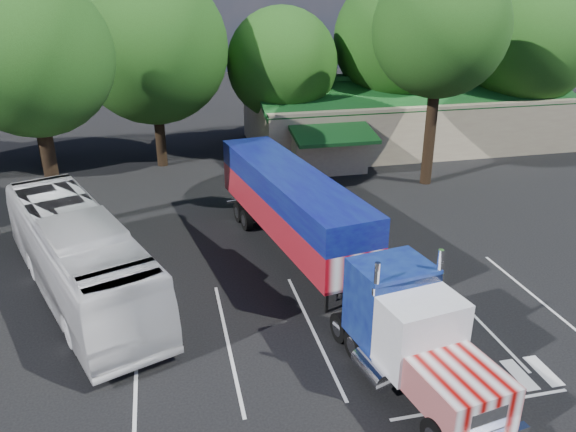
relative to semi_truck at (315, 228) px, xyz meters
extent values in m
plane|color=black|center=(-1.09, 2.11, -2.42)|extent=(120.00, 120.00, 0.00)
cube|color=tan|center=(12.91, 20.11, -0.42)|extent=(24.00, 11.00, 4.00)
cube|color=#164F1F|center=(12.91, 17.71, 2.08)|extent=(24.20, 6.25, 2.10)
cube|color=#164F1F|center=(12.91, 22.51, 2.08)|extent=(24.20, 6.25, 2.10)
cube|color=tan|center=(4.91, 14.41, -1.02)|extent=(5.00, 2.50, 2.80)
cube|color=#164F1F|center=(4.91, 13.11, 0.48)|extent=(5.40, 3.19, 0.80)
cylinder|color=black|center=(-14.09, 19.91, -0.42)|extent=(0.70, 0.70, 4.00)
sphere|color=#1E4012|center=(-14.09, 19.91, 4.73)|extent=(8.40, 8.40, 8.40)
cylinder|color=black|center=(-6.09, 18.31, -0.27)|extent=(0.70, 0.70, 4.30)
sphere|color=#1E4012|center=(-6.09, 18.31, 5.63)|extent=(10.00, 10.00, 10.00)
cylinder|color=black|center=(2.91, 19.61, -0.62)|extent=(0.70, 0.70, 3.60)
sphere|color=#1E4012|center=(2.91, 19.61, 4.18)|extent=(8.00, 8.00, 8.00)
cylinder|color=black|center=(11.91, 20.11, -0.17)|extent=(0.70, 0.70, 4.50)
sphere|color=#1E4012|center=(11.91, 20.11, 5.68)|extent=(9.60, 9.60, 9.60)
cylinder|color=black|center=(21.91, 18.91, -0.47)|extent=(0.70, 0.70, 3.90)
sphere|color=#1E4012|center=(21.91, 18.91, 5.38)|extent=(10.40, 10.40, 10.40)
cylinder|color=black|center=(-11.59, 8.11, 0.58)|extent=(0.70, 0.70, 6.00)
sphere|color=#1E4012|center=(-11.59, 8.11, 6.43)|extent=(7.60, 7.60, 7.60)
cylinder|color=black|center=(10.41, 10.61, 0.83)|extent=(0.70, 0.70, 6.50)
sphere|color=#1E4012|center=(10.41, 10.61, 7.08)|extent=(8.00, 8.00, 8.00)
cube|color=black|center=(1.21, -7.28, -1.68)|extent=(2.13, 7.05, 0.25)
cube|color=white|center=(1.80, -10.77, -1.18)|extent=(1.20, 0.31, 0.90)
cube|color=silver|center=(1.61, -9.64, -0.98)|extent=(2.66, 2.74, 1.15)
cube|color=silver|center=(1.28, -7.67, -0.38)|extent=(2.72, 1.98, 2.29)
cube|color=black|center=(1.39, -8.31, 0.12)|extent=(2.28, 0.46, 1.00)
cube|color=white|center=(1.14, -6.83, 0.92)|extent=(2.57, 0.52, 0.25)
cube|color=navy|center=(0.98, -5.90, -0.18)|extent=(2.79, 2.38, 2.69)
cylinder|color=white|center=(0.00, -6.97, 0.17)|extent=(0.21, 0.21, 3.39)
cylinder|color=white|center=(2.26, -6.60, 0.17)|extent=(0.21, 0.21, 3.39)
cylinder|color=white|center=(-0.13, -7.40, -1.68)|extent=(0.91, 1.68, 0.66)
cylinder|color=white|center=(2.53, -6.96, -1.68)|extent=(0.91, 1.68, 0.66)
cube|color=white|center=(-0.44, 2.66, -0.28)|extent=(4.66, 13.01, 1.50)
cube|color=#0F0A64|center=(-0.44, 2.66, 1.06)|extent=(4.66, 13.01, 1.20)
cube|color=black|center=(-1.13, 6.79, -1.58)|extent=(1.75, 3.64, 0.35)
cube|color=black|center=(-0.25, -2.77, -1.73)|extent=(0.14, 0.14, 1.40)
cube|color=black|center=(1.13, -2.54, -1.73)|extent=(0.14, 0.14, 1.40)
cube|color=white|center=(-1.51, 9.05, -1.98)|extent=(2.38, 0.51, 0.12)
cylinder|color=black|center=(2.72, -9.96, -1.88)|extent=(0.52, 1.14, 1.10)
cylinder|color=black|center=(-0.10, -5.78, -1.88)|extent=(0.52, 1.14, 1.10)
cylinder|color=black|center=(1.97, -5.43, -1.88)|extent=(0.52, 1.14, 1.10)
cylinder|color=black|center=(-0.28, -4.70, -1.88)|extent=(0.52, 1.14, 1.10)
cylinder|color=black|center=(1.79, -4.35, -1.88)|extent=(0.52, 1.14, 1.10)
cylinder|color=black|center=(-2.03, 5.83, -1.88)|extent=(0.52, 1.14, 1.10)
cylinder|color=black|center=(0.03, 6.17, -1.88)|extent=(0.52, 1.14, 1.10)
cylinder|color=black|center=(-2.23, 7.01, -1.88)|extent=(0.52, 1.14, 1.10)
cylinder|color=black|center=(-0.16, 7.35, -1.88)|extent=(0.52, 1.14, 1.10)
imported|color=black|center=(0.51, -2.16, -1.47)|extent=(0.74, 0.83, 1.91)
imported|color=black|center=(0.71, 6.62, -1.91)|extent=(1.77, 1.95, 1.03)
imported|color=silver|center=(-9.66, 0.77, -0.61)|extent=(7.59, 13.28, 3.64)
imported|color=#9FA2A6|center=(3.91, 16.11, -1.79)|extent=(3.92, 1.55, 1.27)
camera|label=1|loc=(-5.96, -20.90, 9.61)|focal=35.00mm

